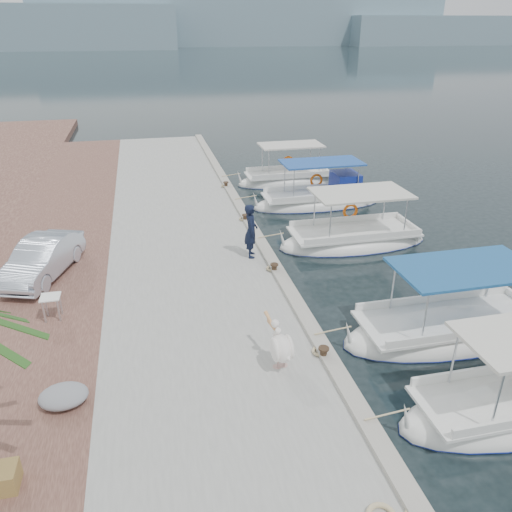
{
  "coord_description": "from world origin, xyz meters",
  "views": [
    {
      "loc": [
        -4.36,
        -13.38,
        8.34
      ],
      "look_at": [
        -1.0,
        1.49,
        1.2
      ],
      "focal_mm": 35.0,
      "sensor_mm": 36.0,
      "label": 1
    }
  ],
  "objects_px": {
    "fishing_caique_d": "(319,202)",
    "fishing_caique_e": "(287,181)",
    "fishing_caique_b": "(449,332)",
    "fisherman": "(251,231)",
    "fishing_caique_c": "(353,241)",
    "parked_car": "(42,258)",
    "pelican": "(281,347)"
  },
  "relations": [
    {
      "from": "fishing_caique_b",
      "to": "fisherman",
      "type": "height_order",
      "value": "fisherman"
    },
    {
      "from": "fishing_caique_b",
      "to": "parked_car",
      "type": "xyz_separation_m",
      "value": [
        -11.93,
        5.64,
        1.02
      ]
    },
    {
      "from": "pelican",
      "to": "parked_car",
      "type": "xyz_separation_m",
      "value": [
        -6.54,
        6.59,
        0.05
      ]
    },
    {
      "from": "fishing_caique_b",
      "to": "pelican",
      "type": "bearing_deg",
      "value": -170.0
    },
    {
      "from": "fishing_caique_c",
      "to": "parked_car",
      "type": "xyz_separation_m",
      "value": [
        -11.82,
        -1.27,
        1.02
      ]
    },
    {
      "from": "fishing_caique_e",
      "to": "parked_car",
      "type": "distance_m",
      "value": 15.43
    },
    {
      "from": "fishing_caique_d",
      "to": "fishing_caique_e",
      "type": "bearing_deg",
      "value": 96.72
    },
    {
      "from": "fishing_caique_c",
      "to": "fisherman",
      "type": "distance_m",
      "value": 4.98
    },
    {
      "from": "fishing_caique_d",
      "to": "pelican",
      "type": "xyz_separation_m",
      "value": [
        -5.48,
        -12.76,
        0.9
      ]
    },
    {
      "from": "fisherman",
      "to": "fishing_caique_c",
      "type": "bearing_deg",
      "value": -65.78
    },
    {
      "from": "fishing_caique_c",
      "to": "fishing_caique_d",
      "type": "height_order",
      "value": "same"
    },
    {
      "from": "fishing_caique_e",
      "to": "parked_car",
      "type": "height_order",
      "value": "fishing_caique_e"
    },
    {
      "from": "fishing_caique_d",
      "to": "fisherman",
      "type": "relative_size",
      "value": 3.25
    },
    {
      "from": "fishing_caique_d",
      "to": "pelican",
      "type": "relative_size",
      "value": 4.39
    },
    {
      "from": "fishing_caique_d",
      "to": "parked_car",
      "type": "xyz_separation_m",
      "value": [
        -12.02,
        -6.17,
        0.94
      ]
    },
    {
      "from": "fishing_caique_c",
      "to": "parked_car",
      "type": "relative_size",
      "value": 1.63
    },
    {
      "from": "fishing_caique_b",
      "to": "parked_car",
      "type": "height_order",
      "value": "fishing_caique_b"
    },
    {
      "from": "fishing_caique_c",
      "to": "fishing_caique_d",
      "type": "xyz_separation_m",
      "value": [
        0.2,
        4.9,
        0.07
      ]
    },
    {
      "from": "fishing_caique_d",
      "to": "fisherman",
      "type": "height_order",
      "value": "fisherman"
    },
    {
      "from": "fishing_caique_e",
      "to": "fishing_caique_c",
      "type": "bearing_deg",
      "value": -88.26
    },
    {
      "from": "pelican",
      "to": "fishing_caique_c",
      "type": "bearing_deg",
      "value": 56.12
    },
    {
      "from": "parked_car",
      "to": "fishing_caique_c",
      "type": "bearing_deg",
      "value": 24.86
    },
    {
      "from": "fishing_caique_d",
      "to": "fishing_caique_e",
      "type": "distance_m",
      "value": 4.03
    },
    {
      "from": "fishing_caique_e",
      "to": "parked_car",
      "type": "bearing_deg",
      "value": -138.61
    },
    {
      "from": "fishing_caique_b",
      "to": "fisherman",
      "type": "xyz_separation_m",
      "value": [
        -4.72,
        5.62,
        1.38
      ]
    },
    {
      "from": "fishing_caique_b",
      "to": "parked_car",
      "type": "bearing_deg",
      "value": 154.72
    },
    {
      "from": "fishing_caique_d",
      "to": "parked_car",
      "type": "bearing_deg",
      "value": -152.82
    },
    {
      "from": "fishing_caique_c",
      "to": "pelican",
      "type": "bearing_deg",
      "value": -123.88
    },
    {
      "from": "pelican",
      "to": "fishing_caique_b",
      "type": "bearing_deg",
      "value": 10.0
    },
    {
      "from": "fishing_caique_b",
      "to": "parked_car",
      "type": "relative_size",
      "value": 1.69
    },
    {
      "from": "pelican",
      "to": "parked_car",
      "type": "distance_m",
      "value": 9.28
    },
    {
      "from": "fishing_caique_b",
      "to": "fishing_caique_d",
      "type": "height_order",
      "value": "same"
    }
  ]
}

